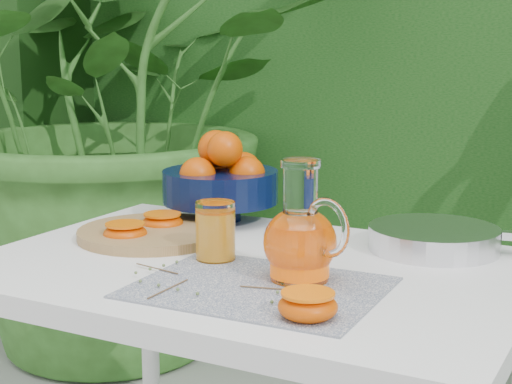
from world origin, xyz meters
The scene contains 11 objects.
hedge_backdrop centered at (0.06, 2.06, 1.19)m, with size 8.00×1.65×2.50m.
potted_plant_left centered at (-1.07, 1.13, 0.96)m, with size 1.92×1.92×1.92m, color #315D20.
white_table centered at (0.08, -0.01, 0.67)m, with size 1.00×0.70×0.75m.
placemat centered at (0.16, -0.13, 0.75)m, with size 0.40×0.31×0.00m, color #0B1B3F.
cutting_board centered at (-0.19, 0.06, 0.76)m, with size 0.31×0.31×0.02m, color #9A7145.
fruit_bowl centered at (-0.15, 0.28, 0.85)m, with size 0.34×0.34×0.21m.
juice_pitcher centered at (0.21, -0.07, 0.82)m, with size 0.19×0.16×0.21m.
juice_tumbler centered at (0.01, -0.03, 0.81)m, with size 0.09×0.09×0.11m.
saute_pan centered at (0.35, 0.24, 0.78)m, with size 0.46×0.29×0.05m.
orange_halves centered at (-0.04, -0.04, 0.77)m, with size 0.62×0.46×0.04m.
thyme_sprigs centered at (0.07, -0.16, 0.76)m, with size 0.36×0.21×0.01m.
Camera 1 is at (0.74, -1.24, 1.15)m, focal length 55.00 mm.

